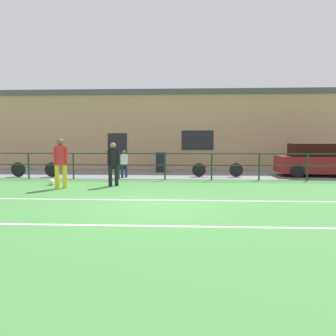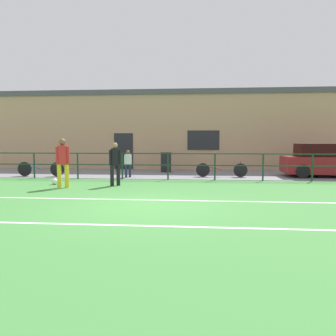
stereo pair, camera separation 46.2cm
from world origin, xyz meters
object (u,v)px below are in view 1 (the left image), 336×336
(player_goalkeeper, at_px, (113,161))
(trash_bin_0, at_px, (161,162))
(parked_car_red, at_px, (320,161))
(bicycle_parked_0, at_px, (35,169))
(spectator_child, at_px, (124,162))
(bicycle_parked_1, at_px, (217,170))
(player_striker, at_px, (61,160))
(soccer_ball_match, at_px, (51,182))

(player_goalkeeper, height_order, trash_bin_0, player_goalkeeper)
(parked_car_red, bearing_deg, bicycle_parked_0, -175.21)
(spectator_child, bearing_deg, bicycle_parked_0, -21.31)
(bicycle_parked_1, bearing_deg, player_striker, -145.51)
(player_striker, bearing_deg, parked_car_red, 9.05)
(spectator_child, distance_m, parked_car_red, 9.16)
(bicycle_parked_0, bearing_deg, spectator_child, -0.01)
(player_goalkeeper, distance_m, trash_bin_0, 5.67)
(bicycle_parked_0, distance_m, bicycle_parked_1, 8.39)
(bicycle_parked_1, bearing_deg, player_goalkeeper, -141.38)
(trash_bin_0, bearing_deg, parked_car_red, -11.85)
(player_striker, relative_size, spectator_child, 1.43)
(player_goalkeeper, xyz_separation_m, spectator_child, (-0.10, 2.78, -0.20))
(player_striker, bearing_deg, player_goalkeeper, 8.47)
(soccer_ball_match, relative_size, trash_bin_0, 0.23)
(spectator_child, bearing_deg, trash_bin_0, -139.64)
(spectator_child, bearing_deg, player_goalkeeper, 70.85)
(player_striker, height_order, bicycle_parked_1, player_striker)
(bicycle_parked_1, relative_size, trash_bin_0, 2.26)
(bicycle_parked_0, height_order, bicycle_parked_1, bicycle_parked_0)
(player_striker, height_order, bicycle_parked_0, player_striker)
(player_striker, xyz_separation_m, bicycle_parked_1, (5.86, 4.02, -0.65))
(bicycle_parked_1, bearing_deg, trash_bin_0, 141.79)
(player_goalkeeper, bearing_deg, soccer_ball_match, -30.06)
(player_goalkeeper, bearing_deg, parked_car_red, 176.27)
(spectator_child, height_order, bicycle_parked_1, spectator_child)
(parked_car_red, bearing_deg, player_goalkeeper, -156.61)
(bicycle_parked_0, bearing_deg, player_goalkeeper, -33.26)
(player_goalkeeper, distance_m, bicycle_parked_0, 5.10)
(player_striker, xyz_separation_m, parked_car_red, (10.71, 4.61, -0.25))
(player_goalkeeper, xyz_separation_m, parked_car_red, (8.99, 3.89, -0.17))
(player_goalkeeper, height_order, parked_car_red, player_goalkeeper)
(player_goalkeeper, xyz_separation_m, soccer_ball_match, (-2.41, 0.12, -0.80))
(soccer_ball_match, height_order, trash_bin_0, trash_bin_0)
(trash_bin_0, bearing_deg, player_goalkeeper, -103.88)
(player_striker, relative_size, bicycle_parked_1, 0.75)
(spectator_child, bearing_deg, soccer_ball_match, 27.75)
(player_goalkeeper, distance_m, player_striker, 1.87)
(player_striker, bearing_deg, spectator_child, 50.98)
(parked_car_red, height_order, trash_bin_0, parked_car_red)
(soccer_ball_match, relative_size, bicycle_parked_0, 0.10)
(player_goalkeeper, distance_m, soccer_ball_match, 2.54)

